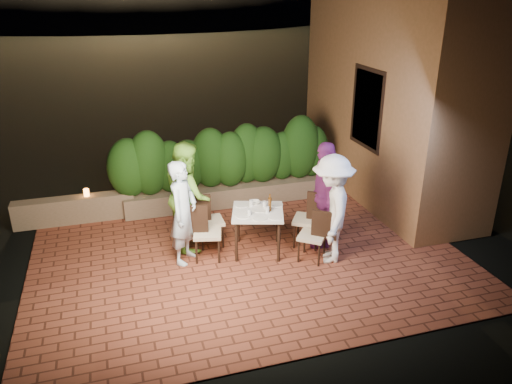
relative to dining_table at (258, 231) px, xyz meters
name	(u,v)px	position (x,y,z in m)	size (l,w,h in m)	color
ground	(250,259)	(-0.20, -0.19, -0.40)	(400.00, 400.00, 0.00)	black
terrace_floor	(242,248)	(-0.20, 0.31, -0.45)	(7.00, 6.00, 0.15)	brown
building_wall	(393,76)	(3.40, 1.81, 2.12)	(1.60, 5.00, 5.00)	#9F6A3E
window_pane	(368,108)	(2.62, 1.31, 1.62)	(0.08, 1.00, 1.40)	black
window_frame	(368,108)	(2.61, 1.31, 1.62)	(0.06, 1.15, 1.55)	black
planter	(228,194)	(0.00, 2.11, -0.17)	(4.20, 0.55, 0.40)	#7A664D
hedge	(227,160)	(0.00, 2.11, 0.57)	(4.00, 0.70, 1.10)	#1A4011
parapet	(75,210)	(-3.00, 2.11, -0.12)	(2.20, 0.30, 0.50)	#7A664D
hill	(134,54)	(1.80, 59.81, -4.38)	(52.00, 40.00, 22.00)	black
dining_table	(258,231)	(0.00, 0.00, 0.00)	(0.83, 0.83, 0.75)	white
plate_nw	(243,216)	(-0.29, -0.11, 0.38)	(0.24, 0.24, 0.01)	white
plate_sw	(241,205)	(-0.20, 0.28, 0.38)	(0.21, 0.21, 0.01)	white
plate_ne	(275,218)	(0.19, -0.33, 0.38)	(0.20, 0.20, 0.01)	white
plate_se	(276,204)	(0.38, 0.15, 0.38)	(0.22, 0.22, 0.01)	white
plate_centre	(259,210)	(0.03, 0.01, 0.38)	(0.21, 0.21, 0.01)	white
plate_front	(260,218)	(-0.06, -0.29, 0.38)	(0.25, 0.25, 0.01)	white
glass_nw	(249,212)	(-0.18, -0.12, 0.43)	(0.06, 0.06, 0.10)	silver
glass_sw	(251,203)	(-0.05, 0.22, 0.43)	(0.07, 0.07, 0.11)	silver
glass_ne	(267,210)	(0.13, -0.11, 0.43)	(0.06, 0.06, 0.11)	silver
glass_se	(265,204)	(0.15, 0.10, 0.43)	(0.06, 0.06, 0.11)	silver
beer_bottle	(270,202)	(0.19, -0.04, 0.52)	(0.06, 0.06, 0.29)	#4F2C0D
bowl	(255,202)	(0.03, 0.30, 0.40)	(0.19, 0.19, 0.05)	white
chair_left_front	(207,232)	(-0.85, 0.02, 0.10)	(0.44, 0.44, 0.96)	black
chair_left_back	(210,220)	(-0.71, 0.47, 0.10)	(0.44, 0.44, 0.94)	black
chair_right_front	(312,235)	(0.77, -0.51, 0.07)	(0.42, 0.42, 0.90)	black
chair_right_back	(308,218)	(0.89, -0.02, 0.12)	(0.46, 0.46, 1.00)	black
diner_blue	(183,213)	(-1.22, 0.06, 0.48)	(0.63, 0.41, 1.72)	#C6E4FF
diner_green	(188,195)	(-1.05, 0.58, 0.55)	(0.90, 0.70, 1.85)	#7BC73E
diner_white	(332,209)	(1.05, -0.59, 0.52)	(1.16, 0.67, 1.80)	white
diner_purple	(324,194)	(1.16, -0.05, 0.55)	(1.09, 0.45, 1.85)	#76276F
parapet_lamp	(86,193)	(-2.74, 2.11, 0.20)	(0.10, 0.10, 0.14)	orange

